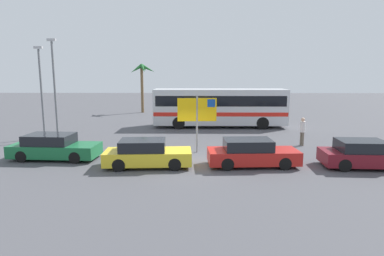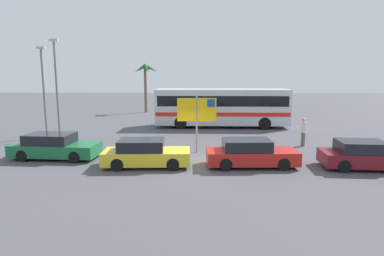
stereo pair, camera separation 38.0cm
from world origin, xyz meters
name	(u,v)px [view 1 (the left image)]	position (x,y,z in m)	size (l,w,h in m)	color
ground	(189,162)	(0.00, 0.00, 0.00)	(120.00, 120.00, 0.00)	#4C4C51
bus_front_coach	(220,106)	(2.33, 11.18, 1.78)	(10.93, 2.72, 3.17)	silver
ferry_sign	(198,112)	(0.46, 2.07, 2.33)	(2.20, 0.20, 3.20)	gray
car_green	(54,147)	(-7.11, 0.48, 0.64)	(4.60, 2.02, 1.32)	#196638
car_maroon	(364,154)	(8.43, -0.89, 0.64)	(4.17, 1.95, 1.32)	maroon
car_red	(251,153)	(3.07, -0.70, 0.64)	(4.43, 1.88, 1.32)	red
car_yellow	(147,154)	(-2.01, -0.90, 0.63)	(4.24, 1.90, 1.32)	yellow
pedestrian_by_bus	(302,129)	(6.98, 3.91, 1.04)	(0.32, 0.32, 1.76)	#706656
lamp_post_left_side	(41,89)	(-10.19, 6.02, 3.45)	(0.56, 0.20, 6.25)	slate
lamp_post_right_side	(55,85)	(-9.11, 5.65, 3.68)	(0.56, 0.20, 6.71)	slate
palm_tree_seaside	(142,74)	(-5.85, 21.37, 4.38)	(2.94, 3.07, 5.55)	brown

